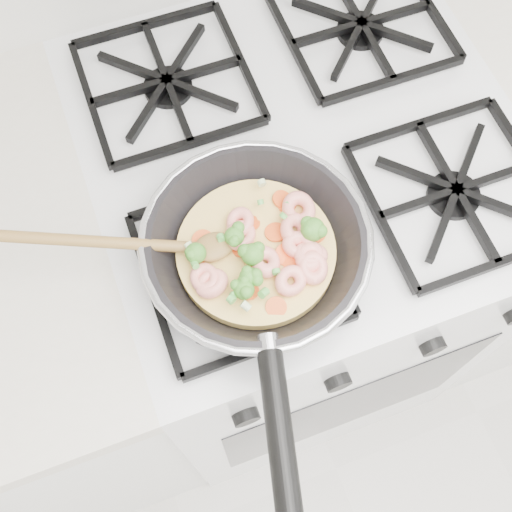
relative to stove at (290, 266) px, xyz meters
name	(u,v)px	position (x,y,z in m)	size (l,w,h in m)	color
stove	(290,266)	(0.00, 0.00, 0.00)	(0.60, 0.60, 0.92)	silver
skillet	(256,252)	(-0.13, -0.16, 0.49)	(0.44, 0.43, 0.10)	black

